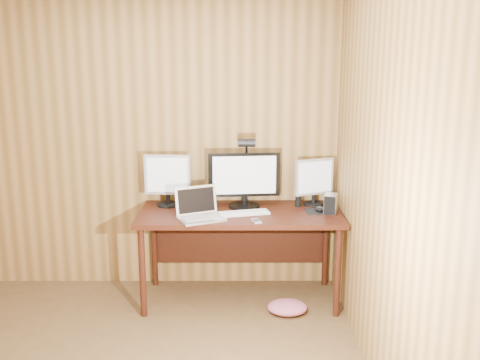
{
  "coord_description": "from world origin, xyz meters",
  "views": [
    {
      "loc": [
        0.92,
        -2.44,
        1.94
      ],
      "look_at": [
        0.93,
        1.58,
        1.02
      ],
      "focal_mm": 40.0,
      "sensor_mm": 36.0,
      "label": 1
    }
  ],
  "objects_px": {
    "monitor_right": "(314,181)",
    "laptop": "(199,211)",
    "mouse": "(320,209)",
    "desk_lamp": "(247,161)",
    "keyboard": "(243,213)",
    "monitor_left": "(168,179)",
    "hard_drive": "(331,204)",
    "monitor_center": "(244,179)",
    "phone": "(256,221)",
    "speaker": "(298,200)",
    "desk": "(240,224)"
  },
  "relations": [
    {
      "from": "laptop",
      "to": "mouse",
      "type": "xyz_separation_m",
      "value": [
        0.94,
        0.18,
        -0.03
      ]
    },
    {
      "from": "hard_drive",
      "to": "speaker",
      "type": "height_order",
      "value": "hard_drive"
    },
    {
      "from": "monitor_center",
      "to": "desk_lamp",
      "type": "xyz_separation_m",
      "value": [
        0.02,
        0.06,
        0.14
      ]
    },
    {
      "from": "monitor_center",
      "to": "keyboard",
      "type": "relative_size",
      "value": 1.36
    },
    {
      "from": "monitor_center",
      "to": "monitor_right",
      "type": "height_order",
      "value": "monitor_center"
    },
    {
      "from": "hard_drive",
      "to": "phone",
      "type": "distance_m",
      "value": 0.65
    },
    {
      "from": "hard_drive",
      "to": "keyboard",
      "type": "bearing_deg",
      "value": -159.08
    },
    {
      "from": "mouse",
      "to": "keyboard",
      "type": "bearing_deg",
      "value": -179.26
    },
    {
      "from": "keyboard",
      "to": "mouse",
      "type": "height_order",
      "value": "mouse"
    },
    {
      "from": "monitor_right",
      "to": "laptop",
      "type": "relative_size",
      "value": 0.96
    },
    {
      "from": "keyboard",
      "to": "monitor_left",
      "type": "bearing_deg",
      "value": 144.69
    },
    {
      "from": "monitor_left",
      "to": "monitor_right",
      "type": "bearing_deg",
      "value": 5.06
    },
    {
      "from": "mouse",
      "to": "hard_drive",
      "type": "height_order",
      "value": "hard_drive"
    },
    {
      "from": "monitor_center",
      "to": "monitor_left",
      "type": "height_order",
      "value": "monitor_center"
    },
    {
      "from": "desk",
      "to": "mouse",
      "type": "height_order",
      "value": "mouse"
    },
    {
      "from": "laptop",
      "to": "desk_lamp",
      "type": "height_order",
      "value": "desk_lamp"
    },
    {
      "from": "laptop",
      "to": "speaker",
      "type": "height_order",
      "value": "laptop"
    },
    {
      "from": "monitor_right",
      "to": "mouse",
      "type": "bearing_deg",
      "value": -105.4
    },
    {
      "from": "desk",
      "to": "monitor_left",
      "type": "height_order",
      "value": "monitor_left"
    },
    {
      "from": "phone",
      "to": "desk_lamp",
      "type": "height_order",
      "value": "desk_lamp"
    },
    {
      "from": "phone",
      "to": "speaker",
      "type": "height_order",
      "value": "speaker"
    },
    {
      "from": "laptop",
      "to": "mouse",
      "type": "distance_m",
      "value": 0.96
    },
    {
      "from": "mouse",
      "to": "phone",
      "type": "distance_m",
      "value": 0.58
    },
    {
      "from": "keyboard",
      "to": "mouse",
      "type": "distance_m",
      "value": 0.61
    },
    {
      "from": "keyboard",
      "to": "desk_lamp",
      "type": "distance_m",
      "value": 0.45
    },
    {
      "from": "monitor_left",
      "to": "laptop",
      "type": "xyz_separation_m",
      "value": [
        0.28,
        -0.35,
        -0.17
      ]
    },
    {
      "from": "speaker",
      "to": "desk_lamp",
      "type": "height_order",
      "value": "desk_lamp"
    },
    {
      "from": "laptop",
      "to": "speaker",
      "type": "xyz_separation_m",
      "value": [
        0.79,
        0.33,
        -0.0
      ]
    },
    {
      "from": "phone",
      "to": "desk_lamp",
      "type": "distance_m",
      "value": 0.59
    },
    {
      "from": "laptop",
      "to": "phone",
      "type": "xyz_separation_m",
      "value": [
        0.43,
        -0.09,
        -0.05
      ]
    },
    {
      "from": "desk",
      "to": "phone",
      "type": "distance_m",
      "value": 0.38
    },
    {
      "from": "monitor_center",
      "to": "mouse",
      "type": "distance_m",
      "value": 0.65
    },
    {
      "from": "laptop",
      "to": "keyboard",
      "type": "xyz_separation_m",
      "value": [
        0.34,
        0.11,
        -0.05
      ]
    },
    {
      "from": "desk",
      "to": "monitor_center",
      "type": "bearing_deg",
      "value": 59.91
    },
    {
      "from": "monitor_center",
      "to": "phone",
      "type": "height_order",
      "value": "monitor_center"
    },
    {
      "from": "speaker",
      "to": "monitor_left",
      "type": "bearing_deg",
      "value": 178.83
    },
    {
      "from": "desk",
      "to": "monitor_left",
      "type": "bearing_deg",
      "value": 170.06
    },
    {
      "from": "mouse",
      "to": "desk_lamp",
      "type": "distance_m",
      "value": 0.7
    },
    {
      "from": "monitor_center",
      "to": "desk_lamp",
      "type": "relative_size",
      "value": 0.97
    },
    {
      "from": "keyboard",
      "to": "hard_drive",
      "type": "height_order",
      "value": "hard_drive"
    },
    {
      "from": "monitor_right",
      "to": "mouse",
      "type": "distance_m",
      "value": 0.27
    },
    {
      "from": "monitor_left",
      "to": "mouse",
      "type": "xyz_separation_m",
      "value": [
        1.22,
        -0.18,
        -0.21
      ]
    },
    {
      "from": "laptop",
      "to": "monitor_center",
      "type": "bearing_deg",
      "value": 17.26
    },
    {
      "from": "mouse",
      "to": "laptop",
      "type": "bearing_deg",
      "value": -175.14
    },
    {
      "from": "mouse",
      "to": "speaker",
      "type": "height_order",
      "value": "speaker"
    },
    {
      "from": "monitor_center",
      "to": "keyboard",
      "type": "bearing_deg",
      "value": -97.97
    },
    {
      "from": "mouse",
      "to": "hard_drive",
      "type": "xyz_separation_m",
      "value": [
        0.08,
        -0.03,
        0.05
      ]
    },
    {
      "from": "monitor_left",
      "to": "hard_drive",
      "type": "bearing_deg",
      "value": -4.63
    },
    {
      "from": "mouse",
      "to": "phone",
      "type": "bearing_deg",
      "value": -157.91
    },
    {
      "from": "laptop",
      "to": "hard_drive",
      "type": "height_order",
      "value": "laptop"
    }
  ]
}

